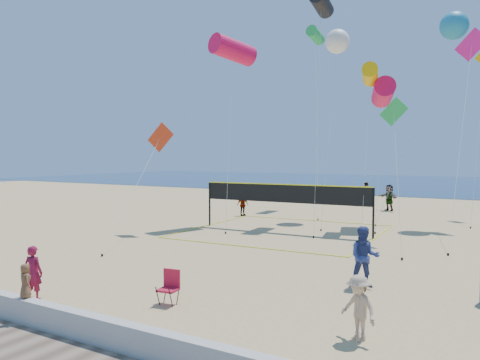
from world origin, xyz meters
The scene contains 22 objects.
ground centered at (0.00, 0.00, 0.00)m, with size 120.00×120.00×0.00m, color tan.
ocean centered at (0.00, 62.00, 0.01)m, with size 140.00×50.00×0.03m, color #10274F.
seawall centered at (0.00, -3.00, 0.30)m, with size 32.00×0.30×0.60m, color beige.
woman centered at (-3.28, -1.73, 0.76)m, with size 0.56×0.37×1.53m, color maroon.
toddler centered at (-1.86, -2.96, 1.02)m, with size 0.41×0.26×0.83m, color brown.
bystander_a centered at (4.36, 4.23, 0.93)m, with size 0.91×0.71×1.87m, color navy.
bystander_b centered at (5.40, 0.03, 0.72)m, with size 0.93×0.53×1.43m, color tan.
far_person_0 centered at (-7.39, 17.02, 0.74)m, with size 0.87×0.36×1.49m, color gray.
far_person_1 centered at (0.41, 24.96, 0.96)m, with size 1.79×0.57×1.93m, color gray.
far_person_3 centered at (-2.52, 29.58, 0.88)m, with size 0.85×0.67×1.76m, color gray.
camp_chair centered at (0.26, -0.10, 0.52)m, with size 0.56×0.67×1.04m.
volleyball_net centered at (-2.21, 12.50, 1.75)m, with size 9.86×9.72×2.54m.
kite_0 centered at (-6.24, 13.89, 10.25)m, with size 2.80×5.19×11.05m.
kite_1 centered at (-2.11, 17.44, 13.27)m, with size 2.63×7.27×13.93m.
kite_2 centered at (1.27, 16.10, 8.49)m, with size 1.61×5.70×9.05m.
kite_3 centered at (-7.76, 8.91, 4.74)m, with size 2.81×6.16×5.79m.
kite_4 centered at (3.32, 12.77, 5.72)m, with size 2.11×4.63×6.82m.
kite_5 centered at (5.96, 19.65, 9.83)m, with size 1.86×9.98×11.32m.
kite_6 centered at (-1.83, 19.64, 11.40)m, with size 2.13×6.85×12.18m.
kite_7 centered at (5.02, 20.17, 11.58)m, with size 4.39×4.13×12.39m.
kite_8 centered at (-5.48, 25.14, 13.45)m, with size 3.80×8.82×14.06m.
kite_10 centered at (1.63, 17.59, 7.66)m, with size 1.99×4.91×8.43m.
Camera 1 is at (8.25, -9.93, 4.04)m, focal length 35.00 mm.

